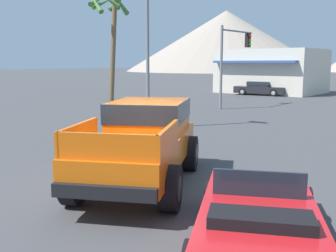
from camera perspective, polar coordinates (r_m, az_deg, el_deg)
The scene contains 8 objects.
ground_plane at distance 9.19m, azimuth -4.35°, elevation -8.68°, with size 320.00×320.00×0.00m, color #424244.
orange_pickup_truck at distance 9.33m, azimuth -3.57°, elevation -1.63°, with size 4.11×5.33×1.88m.
red_convertible_car at distance 6.23m, azimuth 13.02°, elevation -13.53°, with size 3.44×4.38×1.11m.
parked_car_dark at distance 35.73m, azimuth 13.28°, elevation 5.37°, with size 4.67×2.47×1.19m.
traffic_light_main at distance 25.48m, azimuth 9.62°, elevation 10.65°, with size 0.38×3.71×5.02m.
street_lamp_post at distance 16.91m, azimuth -3.00°, elevation 15.01°, with size 0.90×0.24×7.53m.
palm_tree_short at distance 29.18m, azimuth -8.45°, elevation 14.96°, with size 2.69×2.64×7.78m.
storefront_building at distance 38.87m, azimuth 14.79°, elevation 7.69°, with size 8.76×7.48×4.04m.
Camera 1 is at (6.12, -6.25, 2.81)m, focal length 42.00 mm.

